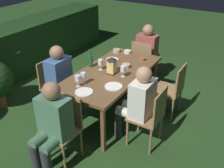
# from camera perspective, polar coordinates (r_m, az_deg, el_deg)

# --- Properties ---
(ground_plane) EXTENTS (16.00, 16.00, 0.00)m
(ground_plane) POSITION_cam_1_polar(r_m,az_deg,el_deg) (4.38, 0.00, -5.97)
(ground_plane) COLOR #26471E
(dining_table) EXTENTS (1.84, 0.89, 0.74)m
(dining_table) POSITION_cam_1_polar(r_m,az_deg,el_deg) (4.03, 0.00, 2.10)
(dining_table) COLOR brown
(dining_table) RESTS_ON ground
(chair_side_left_a) EXTENTS (0.42, 0.40, 0.87)m
(chair_side_left_a) POSITION_cam_1_polar(r_m,az_deg,el_deg) (3.50, 8.38, -6.69)
(chair_side_left_a) COLOR #937047
(chair_side_left_a) RESTS_ON ground
(person_in_cream) EXTENTS (0.38, 0.47, 1.15)m
(person_in_cream) POSITION_cam_1_polar(r_m,az_deg,el_deg) (3.48, 5.60, -3.73)
(person_in_cream) COLOR white
(person_in_cream) RESTS_ON ground
(chair_side_left_b) EXTENTS (0.42, 0.40, 0.87)m
(chair_side_left_b) POSITION_cam_1_polar(r_m,az_deg,el_deg) (4.17, 12.92, -0.90)
(chair_side_left_b) COLOR #937047
(chair_side_left_b) RESTS_ON ground
(chair_head_far) EXTENTS (0.40, 0.42, 0.87)m
(chair_head_far) POSITION_cam_1_polar(r_m,az_deg,el_deg) (5.06, 6.83, 5.13)
(chair_head_far) COLOR #937047
(chair_head_far) RESTS_ON ground
(person_in_rust) EXTENTS (0.48, 0.38, 1.15)m
(person_in_rust) POSITION_cam_1_polar(r_m,az_deg,el_deg) (5.17, 7.85, 7.40)
(person_in_rust) COLOR #9E4C47
(person_in_rust) RESTS_ON ground
(chair_head_near) EXTENTS (0.40, 0.42, 0.87)m
(chair_head_near) POSITION_cam_1_polar(r_m,az_deg,el_deg) (3.34, -10.47, -8.83)
(chair_head_near) COLOR #937047
(chair_head_near) RESTS_ON ground
(person_in_green) EXTENTS (0.48, 0.38, 1.15)m
(person_in_green) POSITION_cam_1_polar(r_m,az_deg,el_deg) (3.14, -13.03, -8.43)
(person_in_green) COLOR #4C7A5B
(person_in_green) RESTS_ON ground
(chair_side_right_a) EXTENTS (0.42, 0.40, 0.87)m
(chair_side_right_a) POSITION_cam_1_polar(r_m,az_deg,el_deg) (4.29, -12.53, 0.07)
(chair_side_right_a) COLOR #937047
(chair_side_right_a) RESTS_ON ground
(person_in_blue) EXTENTS (0.38, 0.47, 1.15)m
(person_in_blue) POSITION_cam_1_polar(r_m,az_deg,el_deg) (4.10, -10.73, 1.26)
(person_in_blue) COLOR #426699
(person_in_blue) RESTS_ON ground
(lantern_centerpiece) EXTENTS (0.15, 0.15, 0.27)m
(lantern_centerpiece) POSITION_cam_1_polar(r_m,az_deg,el_deg) (3.88, -0.06, 4.28)
(lantern_centerpiece) COLOR black
(lantern_centerpiece) RESTS_ON dining_table
(green_bottle_on_table) EXTENTS (0.07, 0.07, 0.29)m
(green_bottle_on_table) POSITION_cam_1_polar(r_m,az_deg,el_deg) (4.12, -4.70, 5.13)
(green_bottle_on_table) COLOR #1E5B2D
(green_bottle_on_table) RESTS_ON dining_table
(wine_glass_a) EXTENTS (0.08, 0.08, 0.17)m
(wine_glass_a) POSITION_cam_1_polar(r_m,az_deg,el_deg) (4.01, -2.53, 4.64)
(wine_glass_a) COLOR silver
(wine_glass_a) RESTS_ON dining_table
(wine_glass_b) EXTENTS (0.08, 0.08, 0.17)m
(wine_glass_b) POSITION_cam_1_polar(r_m,az_deg,el_deg) (3.56, -7.48, 1.13)
(wine_glass_b) COLOR silver
(wine_glass_b) RESTS_ON dining_table
(wine_glass_c) EXTENTS (0.08, 0.08, 0.17)m
(wine_glass_c) POSITION_cam_1_polar(r_m,az_deg,el_deg) (3.62, -6.25, 1.72)
(wine_glass_c) COLOR silver
(wine_glass_c) RESTS_ON dining_table
(wine_glass_d) EXTENTS (0.08, 0.08, 0.17)m
(wine_glass_d) POSITION_cam_1_polar(r_m,az_deg,el_deg) (3.80, 2.41, 3.20)
(wine_glass_d) COLOR silver
(wine_glass_d) RESTS_ON dining_table
(plate_a) EXTENTS (0.25, 0.25, 0.01)m
(plate_a) POSITION_cam_1_polar(r_m,az_deg,el_deg) (3.57, 0.34, -0.53)
(plate_a) COLOR white
(plate_a) RESTS_ON dining_table
(plate_b) EXTENTS (0.21, 0.21, 0.01)m
(plate_b) POSITION_cam_1_polar(r_m,az_deg,el_deg) (4.40, 0.07, 5.35)
(plate_b) COLOR white
(plate_b) RESTS_ON dining_table
(plate_c) EXTENTS (0.24, 0.24, 0.01)m
(plate_c) POSITION_cam_1_polar(r_m,az_deg,el_deg) (3.46, -6.08, -1.74)
(plate_c) COLOR white
(plate_c) RESTS_ON dining_table
(bowl_olives) EXTENTS (0.12, 0.12, 0.05)m
(bowl_olives) POSITION_cam_1_polar(r_m,az_deg,el_deg) (4.68, 3.39, 7.05)
(bowl_olives) COLOR silver
(bowl_olives) RESTS_ON dining_table
(bowl_bread) EXTENTS (0.13, 0.13, 0.05)m
(bowl_bread) POSITION_cam_1_polar(r_m,az_deg,el_deg) (4.71, 0.99, 7.27)
(bowl_bread) COLOR #BCAD8E
(bowl_bread) RESTS_ON dining_table
(bowl_salad) EXTENTS (0.13, 0.13, 0.06)m
(bowl_salad) POSITION_cam_1_polar(r_m,az_deg,el_deg) (4.12, 3.05, 4.00)
(bowl_salad) COLOR #BCAD8E
(bowl_salad) RESTS_ON dining_table
(bowl_dip) EXTENTS (0.11, 0.11, 0.04)m
(bowl_dip) POSITION_cam_1_polar(r_m,az_deg,el_deg) (4.41, 6.56, 5.45)
(bowl_dip) COLOR #9E5138
(bowl_dip) RESTS_ON dining_table
(side_table) EXTENTS (0.49, 0.49, 0.63)m
(side_table) POSITION_cam_1_polar(r_m,az_deg,el_deg) (5.62, -21.03, 5.03)
(side_table) COLOR #937047
(side_table) RESTS_ON ground
(ice_bucket) EXTENTS (0.26, 0.26, 0.34)m
(ice_bucket) POSITION_cam_1_polar(r_m,az_deg,el_deg) (5.51, -21.61, 7.98)
(ice_bucket) COLOR #B2B7BF
(ice_bucket) RESTS_ON side_table
(hedge_backdrop) EXTENTS (5.62, 0.76, 0.99)m
(hedge_backdrop) POSITION_cam_1_polar(r_m,az_deg,el_deg) (5.69, -22.16, 5.98)
(hedge_backdrop) COLOR #193816
(hedge_backdrop) RESTS_ON ground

